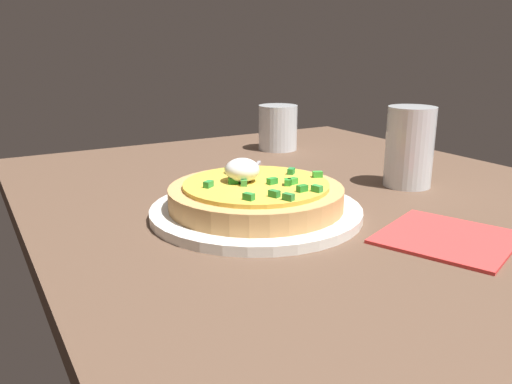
% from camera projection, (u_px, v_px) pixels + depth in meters
% --- Properties ---
extents(dining_table, '(1.17, 0.81, 0.03)m').
position_uv_depth(dining_table, '(353.00, 219.00, 0.71)').
color(dining_table, brown).
rests_on(dining_table, ground).
extents(plate, '(0.28, 0.28, 0.01)m').
position_uv_depth(plate, '(256.00, 211.00, 0.67)').
color(plate, white).
rests_on(plate, dining_table).
extents(pizza, '(0.23, 0.23, 0.06)m').
position_uv_depth(pizza, '(256.00, 194.00, 0.67)').
color(pizza, tan).
rests_on(pizza, plate).
extents(cup_near, '(0.08, 0.08, 0.09)m').
position_uv_depth(cup_near, '(278.00, 130.00, 1.08)').
color(cup_near, silver).
rests_on(cup_near, dining_table).
extents(cup_far, '(0.07, 0.07, 0.12)m').
position_uv_depth(cup_far, '(409.00, 150.00, 0.80)').
color(cup_far, silver).
rests_on(cup_far, dining_table).
extents(fork, '(0.09, 0.08, 0.01)m').
position_uv_depth(fork, '(252.00, 170.00, 0.90)').
color(fork, '#B7B7BC').
rests_on(fork, dining_table).
extents(napkin, '(0.18, 0.18, 0.00)m').
position_uv_depth(napkin, '(447.00, 238.00, 0.59)').
color(napkin, red).
rests_on(napkin, dining_table).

